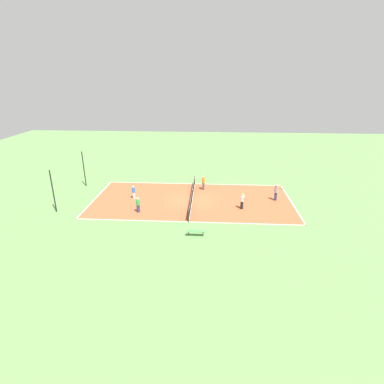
% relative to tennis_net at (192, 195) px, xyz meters
% --- Properties ---
extents(ground_plane, '(80.00, 80.00, 0.00)m').
position_rel_tennis_net_xyz_m(ground_plane, '(0.00, 0.00, -0.54)').
color(ground_plane, '#60934C').
extents(court_surface, '(9.98, 20.14, 0.02)m').
position_rel_tennis_net_xyz_m(court_surface, '(0.00, 0.00, -0.53)').
color(court_surface, '#B75633').
rests_on(court_surface, ground_plane).
extents(tennis_net, '(9.78, 0.10, 1.02)m').
position_rel_tennis_net_xyz_m(tennis_net, '(0.00, 0.00, 0.00)').
color(tennis_net, black).
rests_on(tennis_net, court_surface).
extents(bench, '(0.36, 1.45, 0.45)m').
position_rel_tennis_net_xyz_m(bench, '(-7.30, -0.75, -0.16)').
color(bench, '#4C8C4C').
rests_on(bench, ground_plane).
extents(player_center_orange, '(0.98, 0.50, 1.59)m').
position_rel_tennis_net_xyz_m(player_center_orange, '(3.09, -1.08, 0.39)').
color(player_center_orange, '#4C4C51').
rests_on(player_center_orange, court_surface).
extents(player_baseline_gray, '(0.65, 0.99, 1.76)m').
position_rel_tennis_net_xyz_m(player_baseline_gray, '(0.43, -8.48, 0.50)').
color(player_baseline_gray, navy).
rests_on(player_baseline_gray, court_surface).
extents(player_near_blue, '(0.49, 0.49, 1.37)m').
position_rel_tennis_net_xyz_m(player_near_blue, '(0.08, 6.03, 0.24)').
color(player_near_blue, white).
rests_on(player_near_blue, court_surface).
extents(player_far_green, '(0.50, 0.50, 1.48)m').
position_rel_tennis_net_xyz_m(player_far_green, '(-3.24, 4.79, 0.31)').
color(player_far_green, navy).
rests_on(player_far_green, court_surface).
extents(player_near_white, '(0.99, 0.57, 1.57)m').
position_rel_tennis_net_xyz_m(player_near_white, '(-1.87, -4.87, 0.37)').
color(player_near_white, black).
rests_on(player_near_white, court_surface).
extents(tennis_ball_near_net, '(0.07, 0.07, 0.07)m').
position_rel_tennis_net_xyz_m(tennis_ball_near_net, '(-3.27, -2.63, -0.48)').
color(tennis_ball_near_net, '#CCE033').
rests_on(tennis_ball_near_net, court_surface).
extents(tennis_ball_left_sideline, '(0.07, 0.07, 0.07)m').
position_rel_tennis_net_xyz_m(tennis_ball_left_sideline, '(-0.47, -0.05, -0.48)').
color(tennis_ball_left_sideline, '#CCE033').
rests_on(tennis_ball_left_sideline, court_surface).
extents(fence_post_back_left, '(0.12, 0.12, 4.06)m').
position_rel_tennis_net_xyz_m(fence_post_back_left, '(-3.54, 12.49, 1.49)').
color(fence_post_back_left, black).
rests_on(fence_post_back_left, ground_plane).
extents(fence_post_back_right, '(0.12, 0.12, 4.06)m').
position_rel_tennis_net_xyz_m(fence_post_back_right, '(3.54, 12.49, 1.49)').
color(fence_post_back_right, black).
rests_on(fence_post_back_right, ground_plane).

